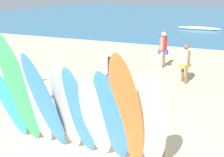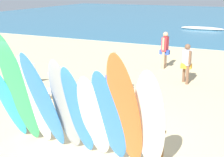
{
  "view_description": "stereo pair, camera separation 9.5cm",
  "coord_description": "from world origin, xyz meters",
  "px_view_note": "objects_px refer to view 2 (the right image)",
  "views": [
    {
      "loc": [
        3.08,
        -5.53,
        3.51
      ],
      "look_at": [
        0.0,
        1.42,
        1.2
      ],
      "focal_mm": 48.99,
      "sensor_mm": 36.0,
      "label": 1
    },
    {
      "loc": [
        3.17,
        -5.49,
        3.51
      ],
      "look_at": [
        0.0,
        1.42,
        1.2
      ],
      "focal_mm": 48.99,
      "sensor_mm": 36.0,
      "label": 2
    }
  ],
  "objects_px": {
    "surfboard_green_1": "(19,92)",
    "beachgoer_by_water": "(187,61)",
    "surfboard_orange_8": "(126,114)",
    "beach_chair_blue": "(28,74)",
    "surfboard_teal_0": "(9,103)",
    "surfboard_grey_4": "(66,107)",
    "beach_chair_striped": "(54,85)",
    "surfboard_white_2": "(35,102)",
    "distant_boat": "(202,28)",
    "surfboard_white_9": "(150,123)",
    "beachgoer_photographing": "(165,47)",
    "beachgoer_strolling": "(113,72)",
    "surfboard_blue_3": "(44,104)",
    "surfboard_blue_5": "(78,113)",
    "beach_chair_red": "(20,85)",
    "surfboard_white_6": "(94,119)",
    "surfboard_blue_7": "(110,119)",
    "surfboard_rack": "(86,121)"
  },
  "relations": [
    {
      "from": "surfboard_blue_3",
      "to": "surfboard_blue_5",
      "type": "xyz_separation_m",
      "value": [
        0.72,
        0.14,
        -0.13
      ]
    },
    {
      "from": "surfboard_white_2",
      "to": "beachgoer_photographing",
      "type": "distance_m",
      "value": 8.11
    },
    {
      "from": "beachgoer_strolling",
      "to": "distant_boat",
      "type": "bearing_deg",
      "value": 142.53
    },
    {
      "from": "surfboard_white_6",
      "to": "beachgoer_strolling",
      "type": "bearing_deg",
      "value": 107.28
    },
    {
      "from": "surfboard_green_1",
      "to": "beachgoer_by_water",
      "type": "xyz_separation_m",
      "value": [
        2.3,
        6.36,
        -0.48
      ]
    },
    {
      "from": "surfboard_rack",
      "to": "surfboard_white_2",
      "type": "bearing_deg",
      "value": -146.48
    },
    {
      "from": "surfboard_orange_8",
      "to": "surfboard_white_9",
      "type": "height_order",
      "value": "surfboard_orange_8"
    },
    {
      "from": "surfboard_orange_8",
      "to": "beach_chair_blue",
      "type": "distance_m",
      "value": 6.53
    },
    {
      "from": "surfboard_grey_4",
      "to": "surfboard_orange_8",
      "type": "xyz_separation_m",
      "value": [
        1.39,
        -0.14,
        0.15
      ]
    },
    {
      "from": "beach_chair_blue",
      "to": "distant_boat",
      "type": "xyz_separation_m",
      "value": [
        3.41,
        17.96,
        -0.3
      ]
    },
    {
      "from": "beach_chair_blue",
      "to": "surfboard_teal_0",
      "type": "bearing_deg",
      "value": -79.99
    },
    {
      "from": "surfboard_white_6",
      "to": "beach_chair_blue",
      "type": "xyz_separation_m",
      "value": [
        -4.62,
        3.55,
        -0.57
      ]
    },
    {
      "from": "surfboard_green_1",
      "to": "beachgoer_strolling",
      "type": "distance_m",
      "value": 3.79
    },
    {
      "from": "beach_chair_striped",
      "to": "surfboard_white_2",
      "type": "bearing_deg",
      "value": -65.29
    },
    {
      "from": "beach_chair_striped",
      "to": "surfboard_white_9",
      "type": "bearing_deg",
      "value": -37.9
    },
    {
      "from": "beachgoer_strolling",
      "to": "beach_chair_blue",
      "type": "height_order",
      "value": "beachgoer_strolling"
    },
    {
      "from": "surfboard_white_2",
      "to": "surfboard_white_6",
      "type": "relative_size",
      "value": 1.1
    },
    {
      "from": "surfboard_teal_0",
      "to": "surfboard_grey_4",
      "type": "distance_m",
      "value": 1.52
    },
    {
      "from": "surfboard_teal_0",
      "to": "surfboard_green_1",
      "type": "relative_size",
      "value": 0.73
    },
    {
      "from": "surfboard_teal_0",
      "to": "beachgoer_by_water",
      "type": "distance_m",
      "value": 6.82
    },
    {
      "from": "surfboard_green_1",
      "to": "surfboard_grey_4",
      "type": "bearing_deg",
      "value": 2.2
    },
    {
      "from": "surfboard_white_2",
      "to": "beachgoer_strolling",
      "type": "xyz_separation_m",
      "value": [
        0.2,
        3.62,
        -0.21
      ]
    },
    {
      "from": "surfboard_white_9",
      "to": "surfboard_blue_7",
      "type": "bearing_deg",
      "value": -179.62
    },
    {
      "from": "surfboard_green_1",
      "to": "surfboard_grey_4",
      "type": "height_order",
      "value": "surfboard_green_1"
    },
    {
      "from": "surfboard_white_6",
      "to": "beachgoer_strolling",
      "type": "relative_size",
      "value": 1.36
    },
    {
      "from": "beach_chair_red",
      "to": "beachgoer_strolling",
      "type": "bearing_deg",
      "value": 38.04
    },
    {
      "from": "beachgoer_by_water",
      "to": "beachgoer_photographing",
      "type": "relative_size",
      "value": 0.92
    },
    {
      "from": "beach_chair_blue",
      "to": "beach_chair_striped",
      "type": "distance_m",
      "value": 1.78
    },
    {
      "from": "beach_chair_blue",
      "to": "surfboard_white_2",
      "type": "bearing_deg",
      "value": -72.7
    },
    {
      "from": "surfboard_green_1",
      "to": "surfboard_white_9",
      "type": "relative_size",
      "value": 1.22
    },
    {
      "from": "surfboard_blue_7",
      "to": "beach_chair_striped",
      "type": "height_order",
      "value": "surfboard_blue_7"
    },
    {
      "from": "surfboard_white_2",
      "to": "surfboard_white_6",
      "type": "bearing_deg",
      "value": -1.18
    },
    {
      "from": "beach_chair_red",
      "to": "beach_chair_striped",
      "type": "height_order",
      "value": "beach_chair_striped"
    },
    {
      "from": "surfboard_blue_5",
      "to": "surfboard_white_6",
      "type": "distance_m",
      "value": 0.38
    },
    {
      "from": "beachgoer_photographing",
      "to": "beach_chair_striped",
      "type": "distance_m",
      "value": 5.7
    },
    {
      "from": "beachgoer_by_water",
      "to": "beach_chair_blue",
      "type": "xyz_separation_m",
      "value": [
        -5.17,
        -2.7,
        -0.43
      ]
    },
    {
      "from": "surfboard_teal_0",
      "to": "surfboard_orange_8",
      "type": "bearing_deg",
      "value": -1.21
    },
    {
      "from": "surfboard_blue_7",
      "to": "beachgoer_by_water",
      "type": "xyz_separation_m",
      "value": [
        0.2,
        6.28,
        -0.22
      ]
    },
    {
      "from": "distant_boat",
      "to": "surfboard_white_9",
      "type": "bearing_deg",
      "value": -83.79
    },
    {
      "from": "surfboard_green_1",
      "to": "surfboard_orange_8",
      "type": "bearing_deg",
      "value": -5.16
    },
    {
      "from": "surfboard_white_6",
      "to": "beach_chair_striped",
      "type": "bearing_deg",
      "value": 134.54
    },
    {
      "from": "surfboard_orange_8",
      "to": "beach_chair_blue",
      "type": "relative_size",
      "value": 3.24
    },
    {
      "from": "beach_chair_red",
      "to": "surfboard_white_2",
      "type": "bearing_deg",
      "value": -28.66
    },
    {
      "from": "surfboard_blue_3",
      "to": "surfboard_orange_8",
      "type": "height_order",
      "value": "surfboard_orange_8"
    },
    {
      "from": "surfboard_blue_5",
      "to": "beach_chair_red",
      "type": "distance_m",
      "value": 4.4
    },
    {
      "from": "surfboard_blue_5",
      "to": "surfboard_white_9",
      "type": "xyz_separation_m",
      "value": [
        1.51,
        0.03,
        0.05
      ]
    },
    {
      "from": "beach_chair_red",
      "to": "beach_chair_striped",
      "type": "xyz_separation_m",
      "value": [
        1.04,
        0.44,
        0.01
      ]
    },
    {
      "from": "surfboard_rack",
      "to": "distant_boat",
      "type": "height_order",
      "value": "surfboard_rack"
    },
    {
      "from": "surfboard_rack",
      "to": "beachgoer_photographing",
      "type": "distance_m",
      "value": 7.49
    },
    {
      "from": "surfboard_rack",
      "to": "beachgoer_photographing",
      "type": "height_order",
      "value": "beachgoer_photographing"
    }
  ]
}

